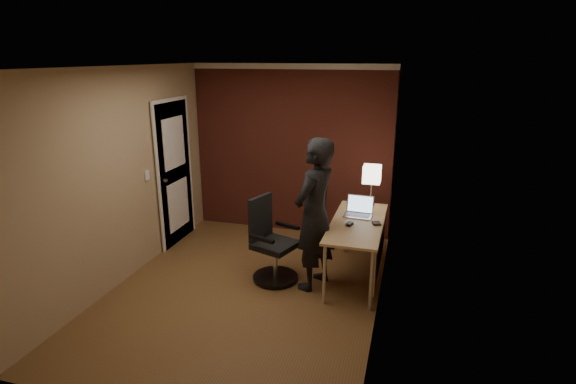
# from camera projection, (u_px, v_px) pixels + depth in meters

# --- Properties ---
(room) EXTENTS (4.00, 4.00, 4.00)m
(room) POSITION_uv_depth(u_px,v_px,m) (265.00, 147.00, 6.32)
(room) COLOR brown
(room) RESTS_ON ground
(desk) EXTENTS (0.60, 1.50, 0.73)m
(desk) POSITION_uv_depth(u_px,v_px,m) (363.00, 232.00, 5.30)
(desk) COLOR tan
(desk) RESTS_ON ground
(desk_lamp) EXTENTS (0.22, 0.22, 0.54)m
(desk_lamp) POSITION_uv_depth(u_px,v_px,m) (372.00, 175.00, 5.73)
(desk_lamp) COLOR silver
(desk_lamp) RESTS_ON desk
(laptop) EXTENTS (0.35, 0.28, 0.23)m
(laptop) POSITION_uv_depth(u_px,v_px,m) (359.00, 210.00, 5.49)
(laptop) COLOR silver
(laptop) RESTS_ON desk
(mouse) EXTENTS (0.09, 0.11, 0.03)m
(mouse) POSITION_uv_depth(u_px,v_px,m) (349.00, 224.00, 5.17)
(mouse) COLOR black
(mouse) RESTS_ON desk
(wallet) EXTENTS (0.12, 0.13, 0.02)m
(wallet) POSITION_uv_depth(u_px,v_px,m) (376.00, 223.00, 5.21)
(wallet) COLOR black
(wallet) RESTS_ON desk
(office_chair) EXTENTS (0.58, 0.63, 1.00)m
(office_chair) POSITION_uv_depth(u_px,v_px,m) (271.00, 245.00, 5.35)
(office_chair) COLOR black
(office_chair) RESTS_ON ground
(person) EXTENTS (0.61, 0.75, 1.77)m
(person) POSITION_uv_depth(u_px,v_px,m) (315.00, 215.00, 5.07)
(person) COLOR black
(person) RESTS_ON ground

